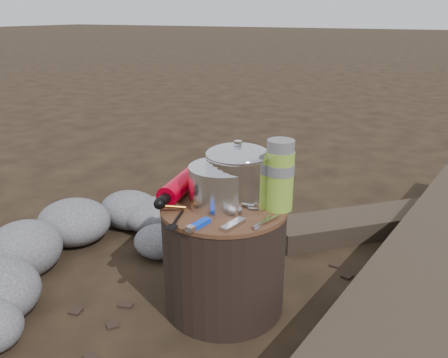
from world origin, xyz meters
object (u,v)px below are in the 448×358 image
at_px(travel_mug, 273,182).
at_px(fuel_bottle, 180,186).
at_px(camping_pot, 238,175).
at_px(stump, 224,257).
at_px(log_main, 437,254).
at_px(thermos, 280,176).

bearing_deg(travel_mug, fuel_bottle, -156.61).
bearing_deg(fuel_bottle, camping_pot, -3.08).
bearing_deg(camping_pot, stump, -136.45).
bearing_deg(travel_mug, camping_pot, -128.76).
bearing_deg(stump, log_main, 41.76).
bearing_deg(stump, fuel_bottle, 177.53).
height_order(log_main, fuel_bottle, fuel_bottle).
relative_size(stump, log_main, 0.21).
bearing_deg(travel_mug, stump, -130.76).
height_order(log_main, travel_mug, travel_mug).
xyz_separation_m(stump, log_main, (0.65, 0.58, -0.11)).
bearing_deg(travel_mug, thermos, -54.69).
bearing_deg(stump, camping_pot, 43.55).
bearing_deg(log_main, fuel_bottle, -137.15).
distance_m(stump, fuel_bottle, 0.29).
relative_size(stump, fuel_bottle, 1.41).
distance_m(log_main, fuel_bottle, 1.07).
height_order(stump, camping_pot, camping_pot).
relative_size(fuel_bottle, thermos, 1.30).
bearing_deg(log_main, travel_mug, -132.00).
xyz_separation_m(stump, thermos, (0.17, 0.06, 0.31)).
xyz_separation_m(thermos, travel_mug, (-0.05, 0.07, -0.05)).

